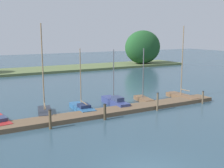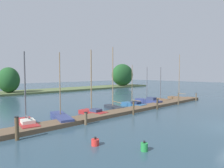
{
  "view_description": "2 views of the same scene",
  "coord_description": "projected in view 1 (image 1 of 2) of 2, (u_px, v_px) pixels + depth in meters",
  "views": [
    {
      "loc": [
        -7.23,
        -9.64,
        6.59
      ],
      "look_at": [
        4.28,
        11.49,
        2.2
      ],
      "focal_mm": 45.0,
      "sensor_mm": 36.0,
      "label": 1
    },
    {
      "loc": [
        -16.84,
        -4.15,
        4.27
      ],
      "look_at": [
        -3.19,
        10.83,
        3.12
      ],
      "focal_mm": 30.82,
      "sensor_mm": 36.0,
      "label": 2
    }
  ],
  "objects": [
    {
      "name": "dock_pier",
      "position": [
        72.0,
        117.0,
        21.62
      ],
      "size": [
        28.39,
        1.8,
        0.35
      ],
      "color": "brown",
      "rests_on": "ground"
    },
    {
      "name": "sailboat_3",
      "position": [
        45.0,
        110.0,
        23.0
      ],
      "size": [
        1.68,
        3.46,
        7.35
      ],
      "rotation": [
        0.0,
        0.0,
        1.35
      ],
      "color": "#232833",
      "rests_on": "ground"
    },
    {
      "name": "sailboat_4",
      "position": [
        82.0,
        107.0,
        24.19
      ],
      "size": [
        1.35,
        3.87,
        5.3
      ],
      "rotation": [
        0.0,
        0.0,
        1.53
      ],
      "color": "#285684",
      "rests_on": "ground"
    },
    {
      "name": "sailboat_5",
      "position": [
        114.0,
        102.0,
        25.84
      ],
      "size": [
        1.13,
        4.4,
        5.14
      ],
      "rotation": [
        0.0,
        0.0,
        1.53
      ],
      "color": "navy",
      "rests_on": "ground"
    },
    {
      "name": "sailboat_6",
      "position": [
        143.0,
        98.0,
        27.36
      ],
      "size": [
        1.22,
        2.87,
        5.15
      ],
      "rotation": [
        0.0,
        0.0,
        1.45
      ],
      "color": "brown",
      "rests_on": "ground"
    },
    {
      "name": "sailboat_7",
      "position": [
        181.0,
        95.0,
        28.65
      ],
      "size": [
        1.41,
        4.01,
        7.28
      ],
      "rotation": [
        0.0,
        0.0,
        1.62
      ],
      "color": "brown",
      "rests_on": "ground"
    },
    {
      "name": "mooring_piling_2",
      "position": [
        50.0,
        119.0,
        19.4
      ],
      "size": [
        0.22,
        0.22,
        1.4
      ],
      "color": "#4C3D28",
      "rests_on": "ground"
    },
    {
      "name": "mooring_piling_3",
      "position": [
        105.0,
        112.0,
        21.47
      ],
      "size": [
        0.24,
        0.24,
        1.26
      ],
      "color": "#3D3323",
      "rests_on": "ground"
    },
    {
      "name": "mooring_piling_4",
      "position": [
        157.0,
        102.0,
        23.97
      ],
      "size": [
        0.18,
        0.18,
        1.59
      ],
      "color": "brown",
      "rests_on": "ground"
    },
    {
      "name": "mooring_piling_5",
      "position": [
        203.0,
        97.0,
        26.44
      ],
      "size": [
        0.19,
        0.19,
        1.21
      ],
      "color": "brown",
      "rests_on": "ground"
    }
  ]
}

